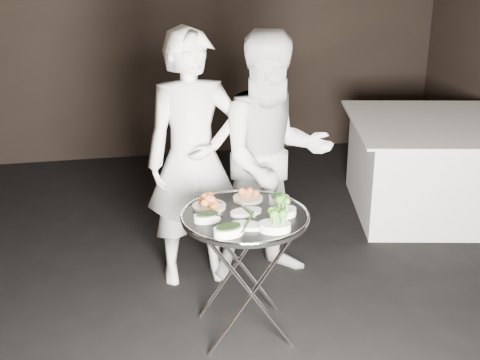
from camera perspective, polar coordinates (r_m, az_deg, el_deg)
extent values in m
cube|color=black|center=(4.20, -2.63, -13.70)|extent=(6.00, 7.00, 0.05)
cube|color=black|center=(7.00, -7.21, 13.93)|extent=(6.00, 0.05, 3.00)
cylinder|color=silver|center=(3.88, 1.00, -9.75)|extent=(0.53, 0.02, 0.77)
cylinder|color=silver|center=(3.88, 1.00, -9.75)|extent=(0.53, 0.02, 0.77)
cylinder|color=silver|center=(4.23, -0.13, -6.97)|extent=(0.53, 0.02, 0.77)
cylinder|color=silver|center=(4.23, -0.13, -6.97)|extent=(0.53, 0.02, 0.77)
cylinder|color=silver|center=(3.86, -2.83, -3.96)|extent=(0.02, 0.44, 0.02)
cylinder|color=silver|center=(3.94, 3.60, -3.43)|extent=(0.02, 0.44, 0.02)
cylinder|color=black|center=(3.88, 0.42, -3.22)|extent=(0.74, 0.74, 0.03)
torus|color=silver|center=(3.87, 0.42, -3.02)|extent=(0.75, 0.75, 0.02)
cylinder|color=beige|center=(3.97, -2.65, -2.25)|extent=(0.20, 0.20, 0.02)
cylinder|color=beige|center=(4.08, 0.68, -1.59)|extent=(0.18, 0.18, 0.02)
cylinder|color=white|center=(4.02, 3.34, -1.72)|extent=(0.12, 0.12, 0.05)
cylinder|color=silver|center=(3.97, -2.58, -1.64)|extent=(0.12, 0.15, 0.01)
cylinder|color=silver|center=(4.05, 0.53, -1.13)|extent=(0.06, 0.18, 0.01)
cylinder|color=silver|center=(4.01, 3.28, -1.37)|extent=(0.06, 0.18, 0.01)
cylinder|color=silver|center=(3.77, -2.71, -2.91)|extent=(0.16, 0.11, 0.01)
cylinder|color=silver|center=(3.85, 3.78, -2.40)|extent=(0.11, 0.16, 0.01)
cylinder|color=silver|center=(3.86, 0.39, -2.30)|extent=(0.08, 0.17, 0.01)
imported|color=silver|center=(4.49, -4.01, 1.72)|extent=(0.67, 0.46, 1.76)
imported|color=silver|center=(4.55, 2.84, 1.84)|extent=(0.91, 0.75, 1.74)
cube|color=white|center=(5.96, 16.09, 0.95)|extent=(1.26, 1.26, 0.79)
cube|color=white|center=(5.84, 16.49, 4.67)|extent=(1.42, 1.42, 0.02)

